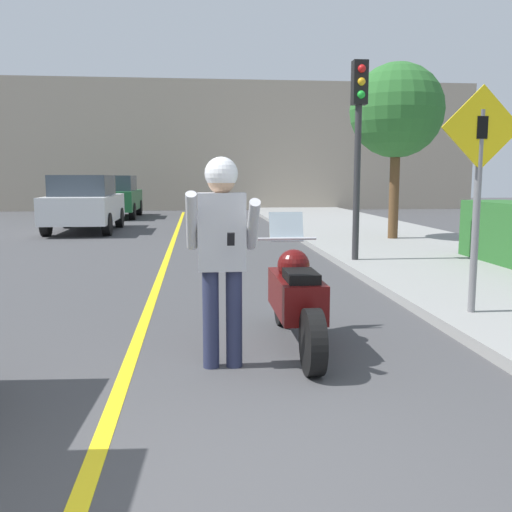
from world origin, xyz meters
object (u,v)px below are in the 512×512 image
parked_car_green (115,196)px  crossing_sign (479,178)px  person_biker (222,239)px  street_tree (397,111)px  traffic_light (359,123)px  motorcycle (296,297)px  parked_car_white (85,203)px

parked_car_green → crossing_sign: bearing=-70.0°
person_biker → street_tree: (4.63, 8.89, 2.08)m
person_biker → traffic_light: 6.17m
person_biker → crossing_sign: (2.87, 1.23, 0.51)m
motorcycle → traffic_light: 5.59m
crossing_sign → street_tree: bearing=77.0°
person_biker → crossing_sign: size_ratio=0.72×
parked_car_green → parked_car_white: bearing=-90.5°
person_biker → traffic_light: bearing=63.4°
traffic_light → parked_car_green: bearing=114.9°
street_tree → parked_car_green: street_tree is taller
crossing_sign → parked_car_white: crossing_sign is taller
traffic_light → street_tree: size_ratio=0.84×
person_biker → traffic_light: traffic_light is taller
motorcycle → parked_car_white: bearing=109.4°
person_biker → parked_car_green: bearing=100.6°
parked_car_white → parked_car_green: bearing=89.5°
crossing_sign → parked_car_green: (-6.35, 17.42, -0.77)m
motorcycle → crossing_sign: 2.51m
motorcycle → street_tree: 9.58m
street_tree → parked_car_white: street_tree is taller
person_biker → parked_car_green: 18.98m
traffic_light → parked_car_green: traffic_light is taller
street_tree → parked_car_white: 9.31m
crossing_sign → parked_car_white: bearing=119.2°
traffic_light → parked_car_white: 9.77m
street_tree → parked_car_green: size_ratio=1.01×
crossing_sign → street_tree: street_tree is taller
motorcycle → crossing_sign: crossing_sign is taller
parked_car_white → parked_car_green: 5.95m
motorcycle → street_tree: bearing=64.9°
street_tree → parked_car_green: 12.91m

